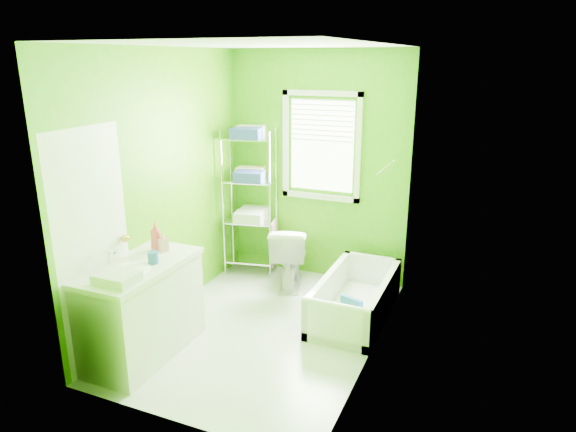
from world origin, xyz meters
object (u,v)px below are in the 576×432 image
at_px(wire_shelf_unit, 252,185).
at_px(bathtub, 354,304).
at_px(vanity, 142,307).
at_px(toilet, 289,255).

bearing_deg(wire_shelf_unit, bathtub, -24.03).
bearing_deg(vanity, toilet, 71.23).
xyz_separation_m(vanity, wire_shelf_unit, (0.05, 2.01, 0.62)).
bearing_deg(toilet, wire_shelf_unit, -37.23).
xyz_separation_m(toilet, vanity, (-0.62, -1.81, 0.09)).
relative_size(bathtub, vanity, 1.21).
distance_m(vanity, wire_shelf_unit, 2.11).
distance_m(bathtub, toilet, 1.02).
relative_size(toilet, vanity, 0.65).
distance_m(bathtub, vanity, 2.06).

